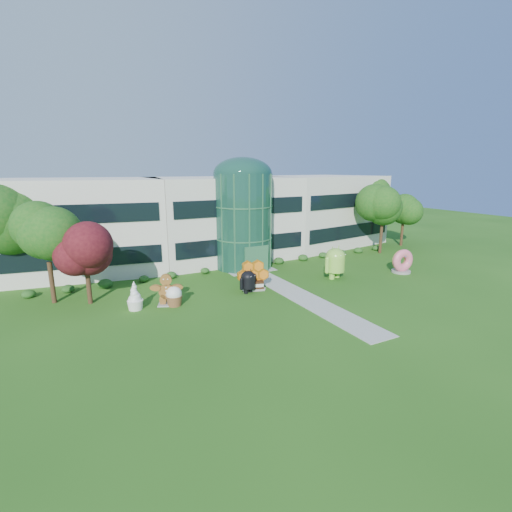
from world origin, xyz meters
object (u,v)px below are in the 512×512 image
donut (402,261)px  android_black (248,280)px  android_green (335,261)px  gingerbread (167,289)px

donut → android_black: bearing=-177.2°
android_green → android_black: bearing=164.5°
android_green → donut: bearing=-27.9°
android_green → gingerbread: 16.16m
android_green → gingerbread: size_ratio=1.26×
android_black → gingerbread: bearing=156.7°
android_black → donut: (16.58, -1.59, 0.09)m
android_black → gingerbread: gingerbread is taller
donut → gingerbread: bearing=-176.4°
gingerbread → android_green: bearing=21.6°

